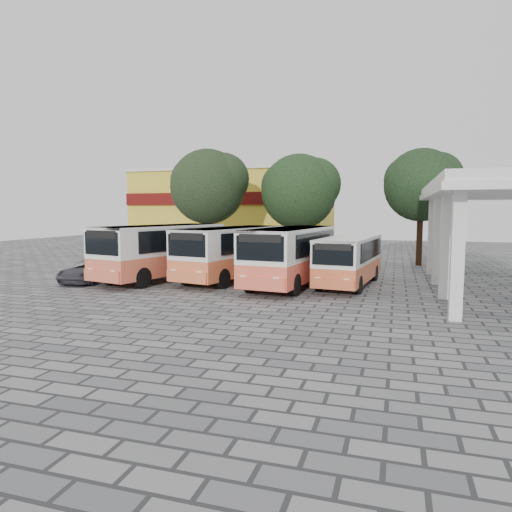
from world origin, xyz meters
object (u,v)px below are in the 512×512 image
(bus_centre_left, at_px, (232,250))
(bus_far_left, at_px, (162,248))
(bus_far_right, at_px, (349,258))
(parked_car, at_px, (90,271))
(bus_centre_right, at_px, (291,252))

(bus_centre_left, bearing_deg, bus_far_left, -154.06)
(bus_centre_left, height_order, bus_far_right, bus_centre_left)
(parked_car, bearing_deg, bus_centre_left, 13.66)
(bus_far_right, distance_m, parked_car, 14.54)
(bus_far_right, bearing_deg, bus_centre_right, -155.33)
(bus_far_left, height_order, bus_centre_right, bus_far_left)
(bus_far_left, bearing_deg, bus_centre_right, 14.01)
(bus_far_left, bearing_deg, parked_car, -137.74)
(bus_far_left, distance_m, parked_car, 4.23)
(bus_centre_right, xyz_separation_m, bus_far_right, (2.99, 0.97, -0.28))
(bus_centre_left, relative_size, bus_far_right, 1.19)
(bus_far_left, relative_size, parked_car, 2.11)
(bus_centre_left, bearing_deg, bus_centre_right, -2.41)
(bus_centre_left, distance_m, parked_car, 8.14)
(bus_far_right, bearing_deg, bus_centre_left, -172.98)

